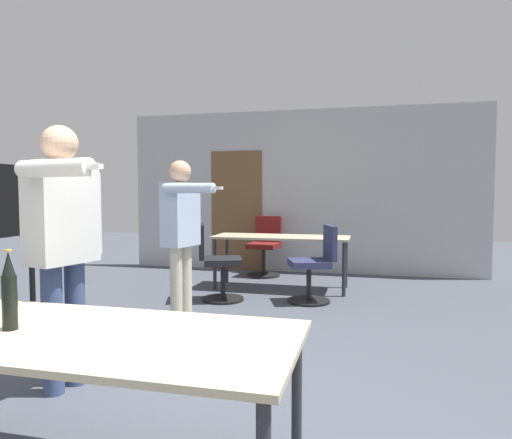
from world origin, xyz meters
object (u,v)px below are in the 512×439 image
Objects in this scene: tv_screen at (30,224)px; person_center_tall at (182,225)px; office_chair_far_right at (217,264)px; office_chair_mid_tucked at (265,247)px; beer_bottle at (9,292)px; person_right_polo at (63,231)px; office_chair_near_pushed at (315,266)px.

person_center_tall reaches higher than tv_screen.
person_center_tall reaches higher than office_chair_far_right.
tv_screen is 1.71× the size of office_chair_mid_tucked.
tv_screen is at bearing 128.47° from beer_bottle.
tv_screen is 3.18m from beer_bottle.
tv_screen is 2.14m from office_chair_far_right.
office_chair_mid_tucked is at bearing 153.66° from office_chair_far_right.
person_center_tall is 2.96m from office_chair_mid_tucked.
tv_screen is 4.53× the size of beer_bottle.
person_center_tall is at bearing 91.02° from office_chair_mid_tucked.
office_chair_far_right is at bearing 88.66° from office_chair_mid_tucked.
person_right_polo is at bearing -134.61° from tv_screen.
office_chair_far_right is at bearing 94.16° from beer_bottle.
person_center_tall reaches higher than beer_bottle.
office_chair_far_right reaches higher than office_chair_near_pushed.
person_center_tall is at bearing -19.98° from office_chair_far_right.
person_center_tall is 0.93× the size of person_right_polo.
person_center_tall is 1.85m from office_chair_near_pushed.
office_chair_near_pushed is (1.20, 0.21, -0.01)m from office_chair_far_right.
tv_screen reaches higher than office_chair_near_pushed.
person_right_polo is 5.00× the size of beer_bottle.
tv_screen is at bearing 62.39° from office_chair_mid_tucked.
person_right_polo reaches higher than office_chair_near_pushed.
person_right_polo is at bearing 7.10° from person_center_tall.
beer_bottle is at bearing 19.47° from person_center_tall.
person_right_polo is at bearing 90.22° from office_chair_mid_tucked.
office_chair_far_right is 1.21m from office_chair_near_pushed.
office_chair_near_pushed is at bearing 79.91° from office_chair_far_right.
office_chair_near_pushed is at bearing 169.48° from person_right_polo.
person_center_tall is 1.22m from office_chair_far_right.
office_chair_far_right is (1.71, 1.16, -0.55)m from tv_screen.
office_chair_mid_tucked is at bearing -32.80° from tv_screen.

